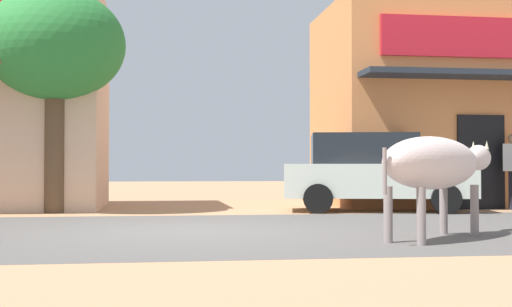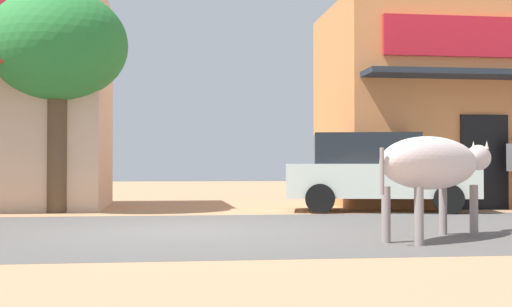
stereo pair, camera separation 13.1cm
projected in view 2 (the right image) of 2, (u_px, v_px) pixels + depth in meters
ground at (186, 231)px, 10.10m from camera, size 80.00×80.00×0.00m
asphalt_road at (186, 231)px, 10.10m from camera, size 72.00×6.68×0.00m
storefront_right_club at (455, 107)px, 17.56m from camera, size 6.36×5.04×4.91m
roadside_tree at (58, 47)px, 14.33m from camera, size 2.85×2.85×4.59m
parked_hatchback_car at (375, 172)px, 14.80m from camera, size 4.19×2.54×1.64m
cow_far_dark at (434, 164)px, 8.91m from camera, size 2.42×2.14×1.31m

